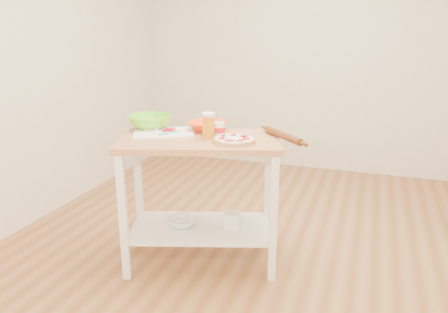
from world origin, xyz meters
name	(u,v)px	position (x,y,z in m)	size (l,w,h in m)	color
room_shell	(268,68)	(0.00, 0.00, 1.35)	(4.04, 4.54, 2.74)	#9B6639
prep_island	(200,175)	(-0.41, -0.17, 0.64)	(1.17, 0.86, 0.90)	#B97A4C
pizza	(234,140)	(-0.16, -0.19, 0.92)	(0.27, 0.27, 0.04)	tan
cutting_board	(163,132)	(-0.69, -0.12, 0.91)	(0.49, 0.45, 0.04)	white
spatula	(168,133)	(-0.64, -0.16, 0.92)	(0.12, 0.13, 0.01)	#41ACAC
knife	(151,127)	(-0.83, -0.05, 0.92)	(0.22, 0.19, 0.01)	silver
orange_bowl	(208,126)	(-0.43, 0.06, 0.93)	(0.27, 0.27, 0.07)	#FA4710
green_bowl	(150,122)	(-0.85, -0.01, 0.95)	(0.31, 0.31, 0.10)	#71DD24
beer_pint	(209,125)	(-0.35, -0.14, 0.99)	(0.08, 0.08, 0.17)	orange
yogurt_tub	(219,129)	(-0.30, -0.09, 0.95)	(0.08, 0.08, 0.17)	white
rolling_pin	(283,136)	(0.12, -0.02, 0.92)	(0.05, 0.05, 0.40)	#5F3115
shelf_glass_bowl	(182,222)	(-0.54, -0.20, 0.29)	(0.20, 0.20, 0.06)	silver
shelf_bin	(231,220)	(-0.21, -0.09, 0.31)	(0.11, 0.11, 0.11)	white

